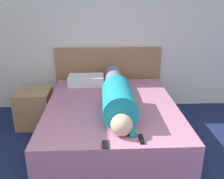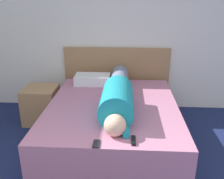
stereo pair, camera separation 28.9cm
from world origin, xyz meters
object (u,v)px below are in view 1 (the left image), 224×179
Objects in this scene: nightstand at (34,108)px; tv_remote at (141,139)px; bed at (111,123)px; person_lying at (117,94)px; pillow_near_headboard at (86,80)px; cell_phone at (105,145)px.

nightstand is 1.94m from tv_remote.
bed reaches higher than nightstand.
pillow_near_headboard is (-0.42, 0.81, -0.08)m from person_lying.
nightstand is at bearing 125.20° from cell_phone.
cell_phone is at bearing -168.79° from tv_remote.
pillow_near_headboard reaches higher than tv_remote.
person_lying reaches higher than cell_phone.
person_lying is at bearing -62.75° from pillow_near_headboard.
bed is 1.22m from nightstand.
bed is 3.73× the size of pillow_near_headboard.
tv_remote is (1.35, -1.37, 0.28)m from nightstand.
pillow_near_headboard is 1.70m from tv_remote.
pillow_near_headboard is (0.76, 0.22, 0.34)m from nightstand.
pillow_near_headboard is 3.52× the size of tv_remote.
pillow_near_headboard reaches higher than nightstand.
bed is at bearing 83.97° from cell_phone.
tv_remote is (0.24, -0.85, 0.28)m from bed.
pillow_near_headboard is 1.68m from cell_phone.
person_lying reaches higher than nightstand.
bed is 13.12× the size of tv_remote.
person_lying is 13.73× the size of cell_phone.
cell_phone reaches higher than bed.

